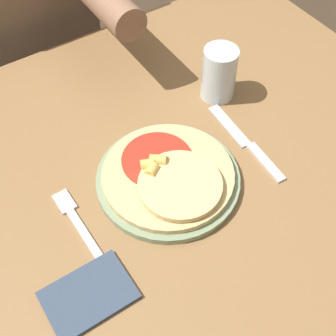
# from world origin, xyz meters

# --- Properties ---
(ground_plane) EXTENTS (8.00, 8.00, 0.00)m
(ground_plane) POSITION_xyz_m (0.00, 0.00, 0.00)
(ground_plane) COLOR #423323
(dining_table) EXTENTS (1.05, 0.91, 0.75)m
(dining_table) POSITION_xyz_m (0.00, 0.00, 0.63)
(dining_table) COLOR olive
(dining_table) RESTS_ON ground_plane
(plate) EXTENTS (0.26, 0.26, 0.01)m
(plate) POSITION_xyz_m (-0.05, -0.01, 0.75)
(plate) COLOR gray
(plate) RESTS_ON dining_table
(pizza) EXTENTS (0.24, 0.24, 0.04)m
(pizza) POSITION_xyz_m (-0.05, -0.02, 0.77)
(pizza) COLOR #DBBC7A
(pizza) RESTS_ON plate
(fork) EXTENTS (0.03, 0.18, 0.00)m
(fork) POSITION_xyz_m (-0.22, -0.00, 0.75)
(fork) COLOR silver
(fork) RESTS_ON dining_table
(knife) EXTENTS (0.03, 0.22, 0.00)m
(knife) POSITION_xyz_m (0.13, -0.02, 0.75)
(knife) COLOR silver
(knife) RESTS_ON dining_table
(drinking_glass) EXTENTS (0.07, 0.07, 0.11)m
(drinking_glass) POSITION_xyz_m (0.16, 0.12, 0.80)
(drinking_glass) COLOR silver
(drinking_glass) RESTS_ON dining_table
(napkin) EXTENTS (0.13, 0.09, 0.01)m
(napkin) POSITION_xyz_m (-0.27, -0.13, 0.75)
(napkin) COLOR #38475B
(napkin) RESTS_ON dining_table
(person_diner) EXTENTS (0.34, 0.52, 1.20)m
(person_diner) POSITION_xyz_m (-0.07, 0.64, 0.70)
(person_diner) COLOR #2D2D38
(person_diner) RESTS_ON ground_plane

